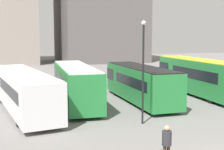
{
  "coord_description": "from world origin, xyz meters",
  "views": [
    {
      "loc": [
        -9.24,
        -9.45,
        5.37
      ],
      "look_at": [
        -1.56,
        12.49,
        2.54
      ],
      "focal_mm": 50.0,
      "sensor_mm": 36.0,
      "label": 1
    }
  ],
  "objects": [
    {
      "name": "bus_3",
      "position": [
        7.94,
        15.25,
        1.81
      ],
      "size": [
        3.28,
        12.09,
        3.33
      ],
      "rotation": [
        0.0,
        0.0,
        1.51
      ],
      "color": "#237A38",
      "rests_on": "ground_plane"
    },
    {
      "name": "bus_0",
      "position": [
        -7.95,
        13.77,
        1.6
      ],
      "size": [
        4.06,
        12.7,
        2.92
      ],
      "rotation": [
        0.0,
        0.0,
        1.7
      ],
      "color": "silver",
      "rests_on": "ground_plane"
    },
    {
      "name": "lamp_post_0",
      "position": [
        -1.19,
        7.79,
        3.7
      ],
      "size": [
        0.28,
        0.28,
        6.36
      ],
      "color": "black",
      "rests_on": "ground_plane"
    },
    {
      "name": "bus_2",
      "position": [
        1.43,
        14.05,
        1.61
      ],
      "size": [
        2.93,
        10.71,
        2.97
      ],
      "rotation": [
        0.0,
        0.0,
        1.54
      ],
      "color": "#237A38",
      "rests_on": "ground_plane"
    },
    {
      "name": "building_block_right",
      "position": [
        11.38,
        58.06,
        12.04
      ],
      "size": [
        17.61,
        17.26,
        24.07
      ],
      "color": "#5B5656",
      "rests_on": "ground_plane"
    },
    {
      "name": "bus_1",
      "position": [
        -3.84,
        14.95,
        1.69
      ],
      "size": [
        3.33,
        11.33,
        3.11
      ],
      "rotation": [
        0.0,
        0.0,
        1.49
      ],
      "color": "#237A38",
      "rests_on": "ground_plane"
    },
    {
      "name": "traveler",
      "position": [
        -2.73,
        2.02,
        0.96
      ],
      "size": [
        0.55,
        0.55,
        1.62
      ],
      "rotation": [
        0.0,
        0.0,
        1.14
      ],
      "color": "#4C3828",
      "rests_on": "ground_plane"
    }
  ]
}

